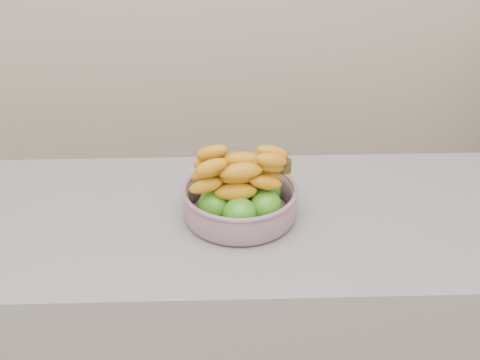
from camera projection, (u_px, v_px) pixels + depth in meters
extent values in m
cube|color=gray|center=(189.00, 355.00, 1.81)|extent=(2.00, 0.60, 0.90)
cylinder|color=#8D94A9|center=(240.00, 214.00, 1.58)|extent=(0.23, 0.23, 0.01)
torus|color=#8D94A9|center=(240.00, 190.00, 1.55)|extent=(0.27, 0.27, 0.01)
sphere|color=#419F1B|center=(240.00, 214.00, 1.50)|extent=(0.08, 0.08, 0.08)
sphere|color=#419F1B|center=(265.00, 206.00, 1.53)|extent=(0.08, 0.08, 0.08)
sphere|color=#419F1B|center=(265.00, 191.00, 1.59)|extent=(0.08, 0.08, 0.08)
sphere|color=#419F1B|center=(240.00, 184.00, 1.62)|extent=(0.08, 0.08, 0.08)
sphere|color=#419F1B|center=(216.00, 191.00, 1.59)|extent=(0.08, 0.08, 0.08)
sphere|color=#419F1B|center=(214.00, 206.00, 1.53)|extent=(0.08, 0.08, 0.08)
ellipsoid|color=#FFAF15|center=(236.00, 192.00, 1.50)|extent=(0.17, 0.05, 0.04)
ellipsoid|color=#FFAF15|center=(236.00, 182.00, 1.54)|extent=(0.17, 0.05, 0.04)
ellipsoid|color=#FFAF15|center=(236.00, 173.00, 1.58)|extent=(0.18, 0.07, 0.04)
ellipsoid|color=#FFAF15|center=(240.00, 176.00, 1.50)|extent=(0.18, 0.06, 0.04)
ellipsoid|color=#FFAF15|center=(240.00, 165.00, 1.54)|extent=(0.18, 0.08, 0.04)
ellipsoid|color=#FFAF15|center=(242.00, 160.00, 1.51)|extent=(0.17, 0.05, 0.04)
ellipsoid|color=#FFAF15|center=(241.00, 171.00, 1.47)|extent=(0.18, 0.07, 0.04)
cylinder|color=#413614|center=(286.00, 166.00, 1.52)|extent=(0.03, 0.03, 0.03)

